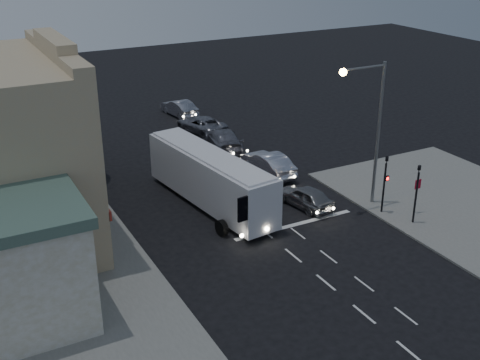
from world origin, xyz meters
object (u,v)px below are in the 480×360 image
streetlight (371,119)px  street_tree (62,119)px  regulatory_sign (417,190)px  car_sedan_a (268,164)px  tour_bus (210,177)px  car_sedan_c (201,124)px  car_sedan_b (223,139)px  car_extra (179,108)px  traffic_signal_main (385,177)px  car_suv (306,197)px  traffic_signal_side (417,187)px

streetlight → street_tree: (-15.55, 12.82, -1.23)m
regulatory_sign → car_sedan_a: bearing=115.8°
tour_bus → car_sedan_c: (5.55, 13.53, -1.21)m
car_sedan_b → regulatory_sign: 16.84m
car_sedan_a → regulatory_sign: bearing=114.1°
car_sedan_c → car_extra: 5.28m
car_sedan_a → regulatory_sign: size_ratio=2.27×
car_sedan_c → street_tree: street_tree is taller
car_extra → streetlight: (2.80, -23.48, 4.99)m
car_sedan_c → traffic_signal_main: bearing=85.4°
car_sedan_c → traffic_signal_main: 19.97m
tour_bus → traffic_signal_main: bearing=-41.9°
car_suv → car_sedan_a: (0.62, 5.71, 0.12)m
tour_bus → car_sedan_a: tour_bus is taller
car_suv → car_sedan_a: 5.74m
car_sedan_b → street_tree: 12.94m
street_tree → car_sedan_c: bearing=23.2°
tour_bus → car_sedan_a: size_ratio=2.35×
car_sedan_b → streetlight: (3.18, -13.58, 4.94)m
tour_bus → traffic_signal_main: traffic_signal_main is taller
tour_bus → traffic_signal_main: 10.72m
car_sedan_b → car_suv: bearing=101.7°
car_suv → car_sedan_c: (0.39, 16.60, -0.00)m
car_sedan_c → car_extra: car_extra is taller
car_sedan_b → street_tree: (-12.37, -0.76, 3.71)m
street_tree → car_extra: bearing=39.9°
tour_bus → car_sedan_c: tour_bus is taller
car_extra → street_tree: 17.03m
car_sedan_a → car_sedan_c: 10.90m
tour_bus → car_extra: tour_bus is taller
car_suv → streetlight: size_ratio=0.46×
car_sedan_b → car_sedan_c: 4.62m
streetlight → street_tree: 20.19m
car_sedan_c → traffic_signal_side: size_ratio=1.22×
tour_bus → traffic_signal_side: 12.48m
car_sedan_c → regulatory_sign: (4.95, -20.64, 0.90)m
traffic_signal_main → streetlight: 3.61m
car_sedan_c → regulatory_sign: size_ratio=2.28×
regulatory_sign → car_extra: bearing=100.4°
car_sedan_b → regulatory_sign: size_ratio=2.48×
car_sedan_b → street_tree: street_tree is taller
car_sedan_c → streetlight: streetlight is taller
car_suv → car_extra: size_ratio=0.91×
car_extra → tour_bus: bearing=65.3°
regulatory_sign → traffic_signal_main: bearing=149.2°
car_extra → traffic_signal_side: size_ratio=1.10×
traffic_signal_main → streetlight: streetlight is taller
traffic_signal_main → street_tree: street_tree is taller
regulatory_sign → streetlight: size_ratio=0.24×
traffic_signal_side → street_tree: bearing=135.5°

